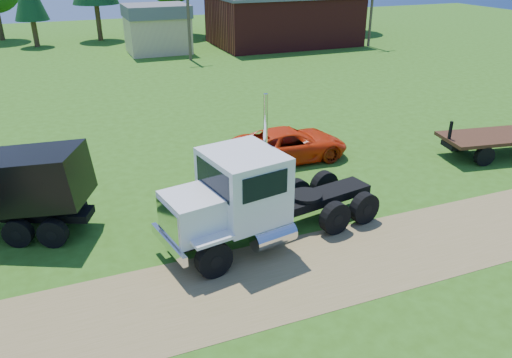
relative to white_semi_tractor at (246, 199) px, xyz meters
name	(u,v)px	position (x,y,z in m)	size (l,w,h in m)	color
ground	(295,274)	(0.75, -2.40, -1.76)	(140.00, 140.00, 0.00)	#2F5913
dirt_track	(295,274)	(0.75, -2.40, -1.76)	(120.00, 4.20, 0.01)	olive
white_semi_tractor	(246,199)	(0.00, 0.00, 0.00)	(8.75, 4.21, 5.16)	black
orange_pickup	(290,144)	(4.80, 6.51, -0.95)	(2.69, 5.83, 1.62)	red
spectator_b	(238,161)	(1.55, 5.13, -0.83)	(0.91, 0.71, 1.86)	#999999
brick_building	(283,19)	(18.75, 37.60, 0.90)	(15.40, 10.40, 5.30)	maroon
tan_shed	(157,28)	(4.75, 37.60, 0.66)	(6.20, 5.40, 4.70)	tan
utility_poles	(188,8)	(6.75, 32.60, 2.95)	(42.20, 0.28, 9.00)	brown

